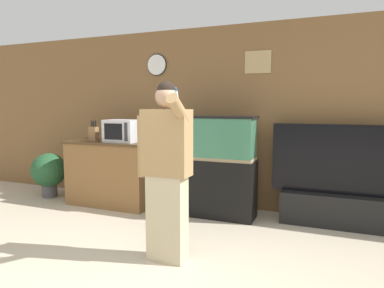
% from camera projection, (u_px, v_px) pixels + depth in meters
% --- Properties ---
extents(wall_back_paneled, '(10.00, 0.08, 2.60)m').
position_uv_depth(wall_back_paneled, '(233.00, 118.00, 4.91)').
color(wall_back_paneled, brown).
rests_on(wall_back_paneled, ground_plane).
extents(counter_island, '(1.32, 0.59, 0.96)m').
position_uv_depth(counter_island, '(111.00, 173.00, 5.09)').
color(counter_island, brown).
rests_on(counter_island, ground_plane).
extents(microwave, '(0.47, 0.34, 0.32)m').
position_uv_depth(microwave, '(122.00, 131.00, 4.90)').
color(microwave, silver).
rests_on(microwave, counter_island).
extents(knife_block, '(0.12, 0.10, 0.30)m').
position_uv_depth(knife_block, '(94.00, 133.00, 5.09)').
color(knife_block, olive).
rests_on(knife_block, counter_island).
extents(aquarium_on_stand, '(1.19, 0.39, 1.34)m').
position_uv_depth(aquarium_on_stand, '(211.00, 166.00, 4.56)').
color(aquarium_on_stand, black).
rests_on(aquarium_on_stand, ground_plane).
extents(tv_on_stand, '(1.59, 0.40, 1.25)m').
position_uv_depth(tv_on_stand, '(337.00, 197.00, 4.20)').
color(tv_on_stand, black).
rests_on(tv_on_stand, ground_plane).
extents(person_standing, '(0.53, 0.40, 1.70)m').
position_uv_depth(person_standing, '(166.00, 169.00, 3.20)').
color(person_standing, '#BCAD89').
rests_on(person_standing, ground_plane).
extents(potted_plant, '(0.55, 0.55, 0.71)m').
position_uv_depth(potted_plant, '(49.00, 171.00, 5.54)').
color(potted_plant, '#4C4C51').
rests_on(potted_plant, ground_plane).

